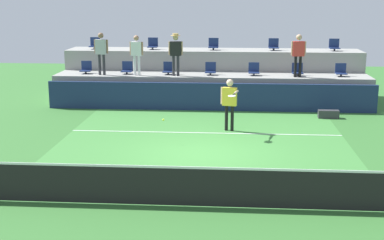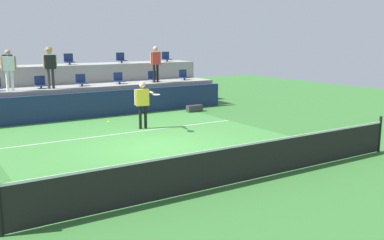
{
  "view_description": "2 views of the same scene",
  "coord_description": "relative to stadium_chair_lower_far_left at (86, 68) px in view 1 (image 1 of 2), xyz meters",
  "views": [
    {
      "loc": [
        0.88,
        -15.0,
        4.54
      ],
      "look_at": [
        -0.25,
        -0.03,
        1.01
      ],
      "focal_mm": 50.51,
      "sensor_mm": 36.0,
      "label": 1
    },
    {
      "loc": [
        -6.14,
        -11.51,
        3.3
      ],
      "look_at": [
        0.81,
        -0.58,
        0.86
      ],
      "focal_mm": 40.43,
      "sensor_mm": 36.0,
      "label": 2
    }
  ],
  "objects": [
    {
      "name": "stadium_chair_lower_right",
      "position": [
        8.82,
        0.0,
        0.0
      ],
      "size": [
        0.44,
        0.4,
        0.52
      ],
      "color": "#2D2D33",
      "rests_on": "seating_tier_lower"
    },
    {
      "name": "seating_tier_upper",
      "position": [
        5.28,
        1.87,
        -0.41
      ],
      "size": [
        13.0,
        1.8,
        2.1
      ],
      "primitive_type": "cube",
      "color": "gray",
      "rests_on": "ground_plane"
    },
    {
      "name": "seating_tier_lower",
      "position": [
        5.28,
        0.07,
        -0.84
      ],
      "size": [
        13.0,
        1.8,
        1.25
      ],
      "primitive_type": "cube",
      "color": "gray",
      "rests_on": "ground_plane"
    },
    {
      "name": "stadium_chair_upper_far_left",
      "position": [
        -0.05,
        1.8,
        0.85
      ],
      "size": [
        0.44,
        0.4,
        0.52
      ],
      "color": "#2D2D33",
      "rests_on": "seating_tier_upper"
    },
    {
      "name": "spectator_in_grey",
      "position": [
        0.77,
        -0.38,
        0.84
      ],
      "size": [
        0.61,
        0.26,
        1.74
      ],
      "color": "#2D2D33",
      "rests_on": "seating_tier_lower"
    },
    {
      "name": "stadium_chair_lower_mid_left",
      "position": [
        3.5,
        0.0,
        0.0
      ],
      "size": [
        0.44,
        0.4,
        0.52
      ],
      "color": "#2D2D33",
      "rests_on": "seating_tier_lower"
    },
    {
      "name": "stadium_chair_lower_far_right",
      "position": [
        10.57,
        0.0,
        0.0
      ],
      "size": [
        0.44,
        0.4,
        0.52
      ],
      "color": "#2D2D33",
      "rests_on": "seating_tier_lower"
    },
    {
      "name": "stadium_chair_upper_right",
      "position": [
        7.95,
        1.8,
        0.85
      ],
      "size": [
        0.44,
        0.4,
        0.52
      ],
      "color": "#2D2D33",
      "rests_on": "seating_tier_upper"
    },
    {
      "name": "spectator_in_white",
      "position": [
        8.78,
        -0.38,
        0.82
      ],
      "size": [
        0.6,
        0.25,
        1.71
      ],
      "color": "black",
      "rests_on": "seating_tier_lower"
    },
    {
      "name": "stadium_chair_upper_center",
      "position": [
        5.3,
        1.8,
        0.85
      ],
      "size": [
        0.44,
        0.4,
        0.52
      ],
      "color": "#2D2D33",
      "rests_on": "seating_tier_upper"
    },
    {
      "name": "court_inner_paint",
      "position": [
        5.28,
        -6.23,
        -1.46
      ],
      "size": [
        9.0,
        10.0,
        0.01
      ],
      "primitive_type": "cube",
      "color": "#3D7F38",
      "rests_on": "ground_plane"
    },
    {
      "name": "sponsor_backboard",
      "position": [
        5.28,
        -1.23,
        -0.91
      ],
      "size": [
        13.0,
        0.16,
        1.1
      ],
      "primitive_type": "cube",
      "color": "navy",
      "rests_on": "ground_plane"
    },
    {
      "name": "tennis_net",
      "position": [
        5.28,
        -11.23,
        -0.97
      ],
      "size": [
        10.48,
        0.08,
        1.07
      ],
      "color": "black",
      "rests_on": "ground_plane"
    },
    {
      "name": "stadium_chair_lower_mid_right",
      "position": [
        7.04,
        0.0,
        0.0
      ],
      "size": [
        0.44,
        0.4,
        0.52
      ],
      "color": "#2D2D33",
      "rests_on": "seating_tier_lower"
    },
    {
      "name": "spectator_with_hat",
      "position": [
        3.84,
        -0.38,
        0.84
      ],
      "size": [
        0.59,
        0.42,
        1.72
      ],
      "color": "#2D2D33",
      "rests_on": "seating_tier_lower"
    },
    {
      "name": "ground_plane",
      "position": [
        5.28,
        -7.23,
        -1.46
      ],
      "size": [
        40.0,
        40.0,
        0.0
      ],
      "primitive_type": "plane",
      "color": "#336B2D"
    },
    {
      "name": "court_service_line",
      "position": [
        5.28,
        -4.83,
        -1.46
      ],
      "size": [
        9.0,
        0.06,
        0.0
      ],
      "primitive_type": "cube",
      "color": "white",
      "rests_on": "ground_plane"
    },
    {
      "name": "spectator_leaning_on_rail",
      "position": [
        2.24,
        -0.38,
        0.77
      ],
      "size": [
        0.58,
        0.25,
        1.64
      ],
      "color": "white",
      "rests_on": "seating_tier_lower"
    },
    {
      "name": "stadium_chair_lower_center",
      "position": [
        5.25,
        0.0,
        0.0
      ],
      "size": [
        0.44,
        0.4,
        0.52
      ],
      "color": "#2D2D33",
      "rests_on": "seating_tier_lower"
    },
    {
      "name": "stadium_chair_lower_far_left",
      "position": [
        0.0,
        0.0,
        0.0
      ],
      "size": [
        0.44,
        0.4,
        0.52
      ],
      "color": "#2D2D33",
      "rests_on": "seating_tier_lower"
    },
    {
      "name": "stadium_chair_upper_far_right",
      "position": [
        10.58,
        1.8,
        0.85
      ],
      "size": [
        0.44,
        0.4,
        0.52
      ],
      "color": "#2D2D33",
      "rests_on": "seating_tier_upper"
    },
    {
      "name": "stadium_chair_lower_left",
      "position": [
        1.75,
        0.0,
        0.0
      ],
      "size": [
        0.44,
        0.4,
        0.52
      ],
      "color": "#2D2D33",
      "rests_on": "seating_tier_lower"
    },
    {
      "name": "tennis_ball",
      "position": [
        4.06,
        -6.14,
        -0.73
      ],
      "size": [
        0.07,
        0.07,
        0.07
      ],
      "color": "#CCE033"
    },
    {
      "name": "equipment_bag",
      "position": [
        9.76,
        -2.27,
        -1.31
      ],
      "size": [
        0.76,
        0.28,
        0.3
      ],
      "primitive_type": "cube",
      "color": "#333338",
      "rests_on": "ground_plane"
    },
    {
      "name": "stadium_chair_upper_left",
      "position": [
        2.59,
        1.8,
        0.85
      ],
      "size": [
        0.44,
        0.4,
        0.52
      ],
      "color": "#2D2D33",
      "rests_on": "seating_tier_upper"
    },
    {
      "name": "tennis_player",
      "position": [
        6.08,
        -4.47,
        -0.38
      ],
      "size": [
        0.6,
        1.29,
        1.76
      ],
      "color": "black",
      "rests_on": "ground_plane"
    }
  ]
}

